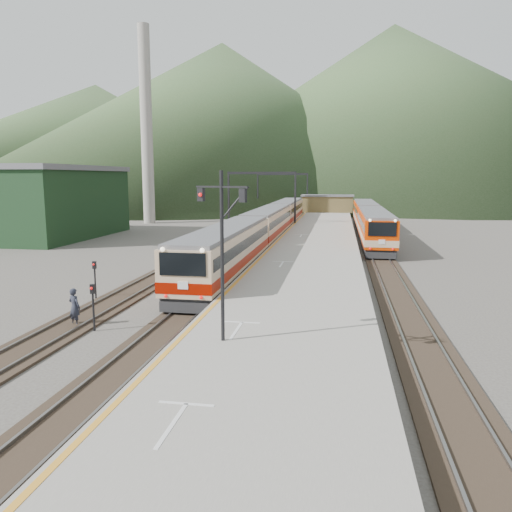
% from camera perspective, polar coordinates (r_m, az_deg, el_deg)
% --- Properties ---
extents(ground, '(400.00, 400.00, 0.00)m').
position_cam_1_polar(ground, '(17.11, -19.80, -16.59)').
color(ground, '#47423D').
rests_on(ground, ground).
extents(track_main, '(2.60, 200.00, 0.23)m').
position_cam_1_polar(track_main, '(54.40, 1.15, 1.43)').
color(track_main, black).
rests_on(track_main, ground).
extents(track_far, '(2.60, 200.00, 0.23)m').
position_cam_1_polar(track_far, '(55.35, -3.98, 1.54)').
color(track_far, black).
rests_on(track_far, ground).
extents(track_second, '(2.60, 200.00, 0.23)m').
position_cam_1_polar(track_second, '(53.95, 13.32, 1.12)').
color(track_second, black).
rests_on(track_second, ground).
extents(platform, '(8.00, 100.00, 1.00)m').
position_cam_1_polar(platform, '(51.84, 6.96, 1.47)').
color(platform, gray).
rests_on(platform, ground).
extents(gantry_near, '(9.55, 0.25, 8.00)m').
position_cam_1_polar(gantry_near, '(69.20, 0.64, 7.63)').
color(gantry_near, black).
rests_on(gantry_near, ground).
extents(gantry_far, '(9.55, 0.25, 8.00)m').
position_cam_1_polar(gantry_far, '(93.98, 3.03, 7.98)').
color(gantry_far, black).
rests_on(gantry_far, ground).
extents(warehouse, '(14.50, 20.50, 8.60)m').
position_cam_1_polar(warehouse, '(66.02, -23.50, 5.73)').
color(warehouse, black).
rests_on(warehouse, ground).
extents(smokestack, '(1.80, 1.80, 30.00)m').
position_cam_1_polar(smokestack, '(81.43, -12.41, 14.27)').
color(smokestack, '#9E998E').
rests_on(smokestack, ground).
extents(station_shed, '(9.40, 4.40, 3.10)m').
position_cam_1_polar(station_shed, '(91.50, 8.16, 5.99)').
color(station_shed, brown).
rests_on(station_shed, platform).
extents(hill_a, '(180.00, 180.00, 60.00)m').
position_cam_1_polar(hill_a, '(210.14, -3.81, 15.20)').
color(hill_a, '#334D27').
rests_on(hill_a, ground).
extents(hill_b, '(220.00, 220.00, 75.00)m').
position_cam_1_polar(hill_b, '(246.22, 15.22, 15.76)').
color(hill_b, '#334D27').
rests_on(hill_b, ground).
extents(hill_d, '(200.00, 200.00, 55.00)m').
position_cam_1_polar(hill_d, '(284.51, -17.63, 12.68)').
color(hill_d, '#334D27').
rests_on(hill_d, ground).
extents(main_train, '(3.02, 61.83, 3.68)m').
position_cam_1_polar(main_train, '(55.86, 1.41, 3.69)').
color(main_train, tan).
rests_on(main_train, track_main).
extents(second_train, '(2.90, 39.44, 3.53)m').
position_cam_1_polar(second_train, '(63.78, 12.81, 4.07)').
color(second_train, '#CC3200').
rests_on(second_train, track_second).
extents(signal_mast, '(2.12, 0.80, 6.48)m').
position_cam_1_polar(signal_mast, '(18.71, -3.91, 2.03)').
color(signal_mast, black).
rests_on(signal_mast, platform).
extents(short_signal_a, '(0.26, 0.23, 2.27)m').
position_cam_1_polar(short_signal_a, '(24.81, -18.13, -4.91)').
color(short_signal_a, black).
rests_on(short_signal_a, ground).
extents(short_signal_b, '(0.26, 0.21, 2.27)m').
position_cam_1_polar(short_signal_b, '(45.33, -4.41, 1.66)').
color(short_signal_b, black).
rests_on(short_signal_b, ground).
extents(short_signal_c, '(0.25, 0.20, 2.27)m').
position_cam_1_polar(short_signal_c, '(31.41, -17.94, -2.04)').
color(short_signal_c, black).
rests_on(short_signal_c, ground).
extents(worker, '(0.81, 0.67, 1.89)m').
position_cam_1_polar(worker, '(26.11, -20.04, -5.50)').
color(worker, '#242734').
rests_on(worker, ground).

